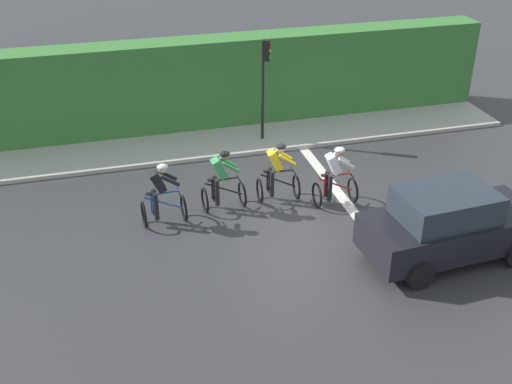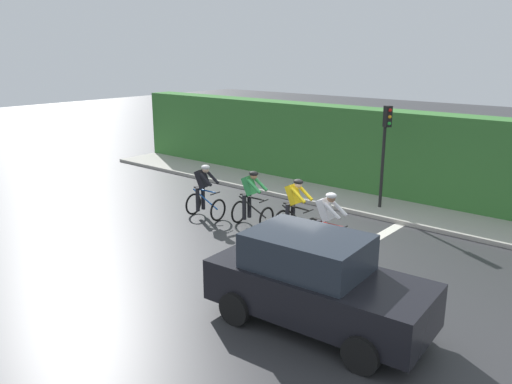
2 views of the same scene
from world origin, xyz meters
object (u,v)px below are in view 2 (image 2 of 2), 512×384
Objects in this scene: car_black at (315,282)px; cyclist_second at (251,200)px; cyclist_lead at (204,192)px; cyclist_mid at (295,209)px; cyclist_fourth at (327,226)px; traffic_light_near_crossing at (385,142)px.

cyclist_second is at bearing 52.33° from car_black.
cyclist_lead and cyclist_mid have the same top height.
cyclist_mid is 1.52m from cyclist_fourth.
traffic_light_near_crossing is at bearing 9.15° from cyclist_fourth.
traffic_light_near_crossing is at bearing -10.77° from cyclist_mid.
cyclist_fourth is 0.50× the size of traffic_light_near_crossing.
cyclist_lead is 1.65m from cyclist_second.
cyclist_mid is (0.37, -3.13, 0.00)m from cyclist_lead.
cyclist_lead is 1.00× the size of cyclist_second.
cyclist_lead is at bearing 136.76° from traffic_light_near_crossing.
cyclist_mid is at bearing -83.22° from cyclist_lead.
cyclist_mid is 1.00× the size of cyclist_fourth.
traffic_light_near_crossing is (7.27, 2.33, 1.35)m from car_black.
cyclist_fourth is at bearing -170.85° from traffic_light_near_crossing.
cyclist_fourth is at bearing -92.92° from cyclist_lead.
cyclist_fourth is at bearing -100.53° from cyclist_second.
car_black is (-3.57, -3.03, 0.08)m from cyclist_mid.
traffic_light_near_crossing reaches higher than cyclist_fourth.
car_black reaches higher than cyclist_lead.
cyclist_mid is 4.68m from car_black.
traffic_light_near_crossing reaches higher than cyclist_lead.
cyclist_mid is 0.39× the size of car_black.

